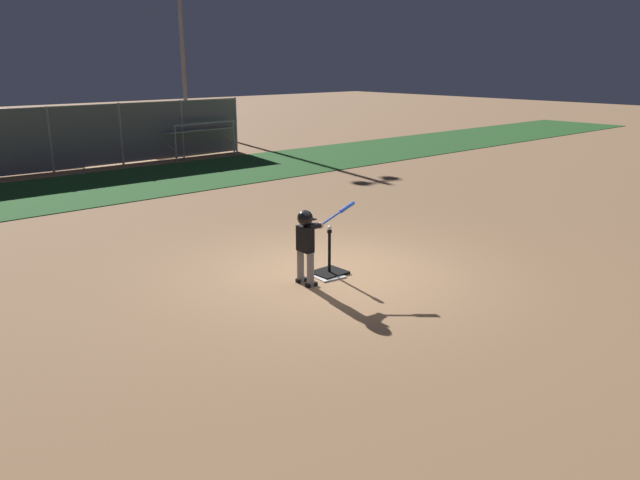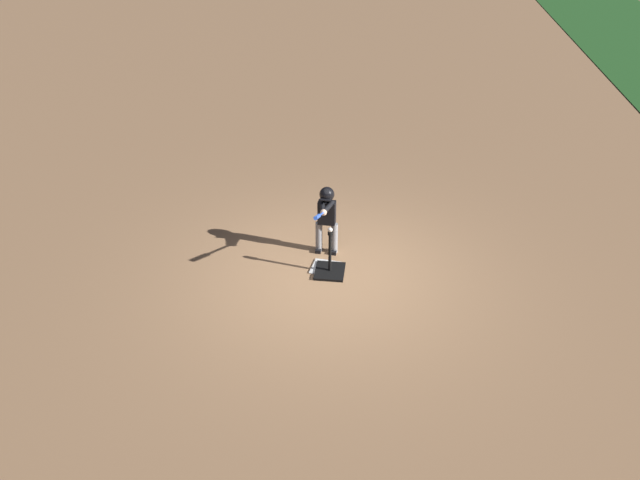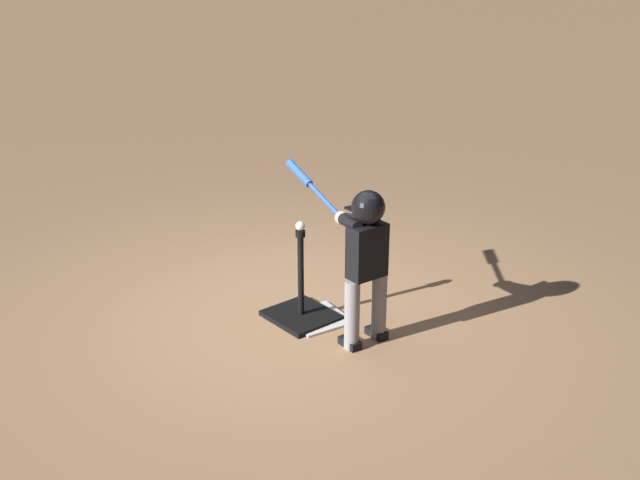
{
  "view_description": "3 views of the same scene",
  "coord_description": "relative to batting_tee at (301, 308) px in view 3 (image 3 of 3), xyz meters",
  "views": [
    {
      "loc": [
        -6.61,
        -7.18,
        3.37
      ],
      "look_at": [
        -0.24,
        0.01,
        0.6
      ],
      "focal_mm": 35.0,
      "sensor_mm": 36.0,
      "label": 1
    },
    {
      "loc": [
        8.08,
        0.79,
        5.59
      ],
      "look_at": [
        -0.13,
        -0.2,
        0.56
      ],
      "focal_mm": 35.0,
      "sensor_mm": 36.0,
      "label": 2
    },
    {
      "loc": [
        -4.25,
        3.27,
        2.77
      ],
      "look_at": [
        -0.36,
        0.0,
        0.76
      ],
      "focal_mm": 42.0,
      "sensor_mm": 36.0,
      "label": 3
    }
  ],
  "objects": [
    {
      "name": "home_plate",
      "position": [
        -0.11,
        -0.08,
        -0.07
      ],
      "size": [
        0.49,
        0.49,
        0.02
      ],
      "primitive_type": "cube",
      "rotation": [
        0.0,
        0.0,
        -0.13
      ],
      "color": "white",
      "rests_on": "ground_plane"
    },
    {
      "name": "baseball",
      "position": [
        0.0,
        0.0,
        0.7
      ],
      "size": [
        0.07,
        0.07,
        0.07
      ],
      "primitive_type": "sphere",
      "color": "white",
      "rests_on": "batting_tee"
    },
    {
      "name": "ground_plane",
      "position": [
        0.08,
        0.03,
        -0.08
      ],
      "size": [
        90.0,
        90.0,
        0.0
      ],
      "primitive_type": "plane",
      "color": "#AD7F56"
    },
    {
      "name": "batting_tee",
      "position": [
        0.0,
        0.0,
        0.0
      ],
      "size": [
        0.52,
        0.46,
        0.75
      ],
      "color": "black",
      "rests_on": "ground_plane"
    },
    {
      "name": "batter_child",
      "position": [
        -0.58,
        -0.12,
        0.68
      ],
      "size": [
        1.11,
        0.38,
        1.2
      ],
      "color": "gray",
      "rests_on": "ground_plane"
    }
  ]
}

